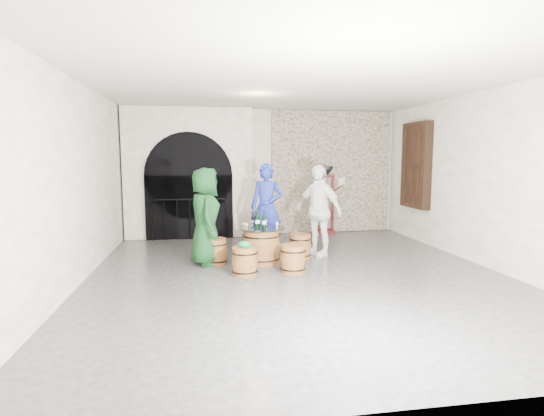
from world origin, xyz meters
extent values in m
plane|color=#2A2A2C|center=(0.00, 0.00, 0.00)|extent=(8.00, 8.00, 0.00)
plane|color=white|center=(0.00, 4.00, 1.60)|extent=(8.00, 0.00, 8.00)
plane|color=white|center=(0.00, -4.00, 1.60)|extent=(8.00, 0.00, 8.00)
plane|color=white|center=(-3.50, 0.00, 1.60)|extent=(0.00, 8.00, 8.00)
plane|color=white|center=(3.50, 0.00, 1.60)|extent=(0.00, 8.00, 8.00)
plane|color=beige|center=(0.00, 0.00, 3.20)|extent=(8.00, 8.00, 0.00)
cube|color=#B3A68E|center=(1.80, 3.94, 1.60)|extent=(3.20, 0.12, 3.18)
cube|color=white|center=(-1.90, 3.75, 1.60)|extent=(3.10, 0.50, 3.18)
cube|color=black|center=(-1.90, 3.48, 0.78)|extent=(2.10, 0.03, 1.55)
cylinder|color=black|center=(-1.90, 3.48, 1.55)|extent=(2.10, 0.03, 2.10)
cylinder|color=black|center=(-1.90, 3.42, 0.98)|extent=(1.79, 0.04, 0.04)
cylinder|color=black|center=(-2.79, 3.42, 0.49)|extent=(0.02, 0.02, 0.98)
cylinder|color=black|center=(-2.50, 3.42, 0.49)|extent=(0.02, 0.02, 0.98)
cylinder|color=black|center=(-2.20, 3.42, 0.49)|extent=(0.02, 0.02, 0.98)
cylinder|color=black|center=(-1.90, 3.42, 0.49)|extent=(0.02, 0.02, 0.98)
cylinder|color=black|center=(-1.60, 3.42, 0.49)|extent=(0.02, 0.02, 0.98)
cylinder|color=black|center=(-1.31, 3.42, 0.49)|extent=(0.02, 0.02, 0.98)
cylinder|color=black|center=(-1.01, 3.42, 0.49)|extent=(0.02, 0.02, 0.98)
cube|color=black|center=(3.39, 2.40, 1.80)|extent=(0.20, 1.10, 2.00)
cube|color=black|center=(3.34, 2.40, 1.80)|extent=(0.06, 0.88, 1.76)
cube|color=black|center=(3.37, 2.40, 1.80)|extent=(0.22, 0.92, 0.06)
cube|color=black|center=(3.37, 2.11, 1.80)|extent=(0.22, 0.06, 1.80)
cube|color=black|center=(3.37, 2.40, 1.80)|extent=(0.22, 0.06, 1.80)
cube|color=black|center=(3.37, 2.69, 1.80)|extent=(0.22, 0.06, 1.80)
cylinder|color=brown|center=(-0.50, 0.86, 0.32)|extent=(0.67, 0.67, 0.64)
cylinder|color=brown|center=(-0.50, 0.86, 0.32)|extent=(0.72, 0.72, 0.14)
torus|color=black|center=(-0.50, 0.86, 0.10)|extent=(0.72, 0.72, 0.02)
torus|color=black|center=(-0.50, 0.86, 0.53)|extent=(0.72, 0.72, 0.02)
cylinder|color=brown|center=(-0.50, 0.86, 0.65)|extent=(0.68, 0.68, 0.02)
cylinder|color=black|center=(-0.50, 0.86, 0.67)|extent=(0.87, 0.87, 0.01)
cylinder|color=brown|center=(-1.36, 0.92, 0.23)|extent=(0.41, 0.41, 0.46)
cylinder|color=brown|center=(-1.36, 0.92, 0.23)|extent=(0.44, 0.44, 0.10)
torus|color=black|center=(-1.36, 0.92, 0.07)|extent=(0.45, 0.45, 0.02)
torus|color=black|center=(-1.36, 0.92, 0.39)|extent=(0.45, 0.45, 0.02)
cylinder|color=brown|center=(-1.36, 0.92, 0.47)|extent=(0.42, 0.42, 0.02)
cylinder|color=brown|center=(-0.29, 1.69, 0.23)|extent=(0.41, 0.41, 0.46)
cylinder|color=brown|center=(-0.29, 1.69, 0.23)|extent=(0.44, 0.44, 0.10)
torus|color=black|center=(-0.29, 1.69, 0.07)|extent=(0.45, 0.45, 0.02)
torus|color=black|center=(-0.29, 1.69, 0.39)|extent=(0.45, 0.45, 0.02)
cylinder|color=brown|center=(-0.29, 1.69, 0.47)|extent=(0.42, 0.42, 0.02)
cylinder|color=brown|center=(0.32, 1.13, 0.23)|extent=(0.41, 0.41, 0.46)
cylinder|color=brown|center=(0.32, 1.13, 0.23)|extent=(0.44, 0.44, 0.10)
torus|color=black|center=(0.32, 1.13, 0.07)|extent=(0.45, 0.45, 0.02)
torus|color=black|center=(0.32, 1.13, 0.39)|extent=(0.45, 0.45, 0.02)
cylinder|color=brown|center=(0.32, 1.13, 0.47)|extent=(0.42, 0.42, 0.02)
cylinder|color=brown|center=(-0.04, 0.12, 0.23)|extent=(0.41, 0.41, 0.46)
cylinder|color=brown|center=(-0.04, 0.12, 0.23)|extent=(0.44, 0.44, 0.10)
torus|color=black|center=(-0.04, 0.12, 0.07)|extent=(0.45, 0.45, 0.02)
torus|color=black|center=(-0.04, 0.12, 0.39)|extent=(0.45, 0.45, 0.02)
cylinder|color=brown|center=(-0.04, 0.12, 0.47)|extent=(0.42, 0.42, 0.02)
cylinder|color=brown|center=(-0.89, 0.08, 0.23)|extent=(0.41, 0.41, 0.46)
cylinder|color=brown|center=(-0.89, 0.08, 0.23)|extent=(0.44, 0.44, 0.10)
torus|color=black|center=(-0.89, 0.08, 0.07)|extent=(0.45, 0.45, 0.02)
torus|color=black|center=(-0.89, 0.08, 0.39)|extent=(0.45, 0.45, 0.02)
cylinder|color=brown|center=(-0.89, 0.08, 0.47)|extent=(0.42, 0.42, 0.02)
ellipsoid|color=#0B8145|center=(-0.89, 0.08, 0.53)|extent=(0.21, 0.21, 0.11)
cylinder|color=#0B8145|center=(-0.81, 0.05, 0.48)|extent=(0.13, 0.13, 0.01)
imported|color=#103A17|center=(-1.53, 0.93, 0.90)|extent=(0.65, 0.93, 1.80)
imported|color=#1B2B99|center=(-0.24, 1.87, 0.93)|extent=(0.80, 0.68, 1.87)
imported|color=white|center=(0.72, 1.27, 0.92)|extent=(1.02, 1.13, 1.84)
cylinder|color=black|center=(-0.56, 0.94, 0.79)|extent=(0.07, 0.07, 0.22)
cylinder|color=white|center=(-0.56, 0.94, 0.78)|extent=(0.08, 0.08, 0.06)
cone|color=black|center=(-0.56, 0.94, 0.91)|extent=(0.07, 0.07, 0.05)
cylinder|color=black|center=(-0.56, 0.94, 0.97)|extent=(0.03, 0.03, 0.07)
cylinder|color=black|center=(-0.45, 0.82, 0.79)|extent=(0.07, 0.07, 0.22)
cylinder|color=white|center=(-0.45, 0.82, 0.78)|extent=(0.08, 0.08, 0.06)
cone|color=black|center=(-0.45, 0.82, 0.91)|extent=(0.07, 0.07, 0.05)
cylinder|color=black|center=(-0.45, 0.82, 0.97)|extent=(0.03, 0.03, 0.07)
cylinder|color=black|center=(-0.55, 0.96, 0.79)|extent=(0.07, 0.07, 0.22)
cylinder|color=white|center=(-0.55, 0.96, 0.78)|extent=(0.08, 0.08, 0.06)
cone|color=black|center=(-0.55, 0.96, 0.91)|extent=(0.07, 0.07, 0.05)
cylinder|color=black|center=(-0.55, 0.96, 0.97)|extent=(0.03, 0.03, 0.07)
cylinder|color=brown|center=(-0.20, 2.98, 0.34)|extent=(0.48, 0.48, 0.67)
cylinder|color=brown|center=(-0.20, 2.98, 0.34)|extent=(0.51, 0.51, 0.15)
torus|color=black|center=(-0.20, 2.98, 0.11)|extent=(0.52, 0.52, 0.02)
torus|color=black|center=(-0.20, 2.98, 0.57)|extent=(0.52, 0.52, 0.02)
cylinder|color=brown|center=(-0.20, 2.98, 0.68)|extent=(0.49, 0.49, 0.02)
cube|color=#4B0C0E|center=(1.58, 3.70, 0.05)|extent=(0.54, 0.46, 0.09)
cube|color=#4B0C0E|center=(1.58, 3.70, 0.95)|extent=(0.48, 0.35, 0.11)
cube|color=#4B0C0E|center=(1.58, 3.70, 1.50)|extent=(0.45, 0.18, 0.07)
cylinder|color=black|center=(1.58, 3.70, 0.56)|extent=(0.05, 0.05, 0.93)
cylinder|color=black|center=(1.58, 3.70, 1.72)|extent=(0.35, 0.35, 0.08)
cone|color=black|center=(1.58, 3.70, 1.61)|extent=(0.35, 0.35, 0.19)
cube|color=#4B0C0E|center=(1.40, 3.73, 0.79)|extent=(0.07, 0.07, 1.49)
cube|color=#4B0C0E|center=(1.77, 3.67, 0.79)|extent=(0.07, 0.07, 1.49)
cylinder|color=#4B0C0E|center=(1.85, 3.61, 1.16)|extent=(0.40, 0.10, 0.29)
cube|color=silver|center=(2.05, 3.86, 1.35)|extent=(0.18, 0.10, 0.22)
camera|label=1|loc=(-1.55, -6.93, 2.00)|focal=28.00mm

